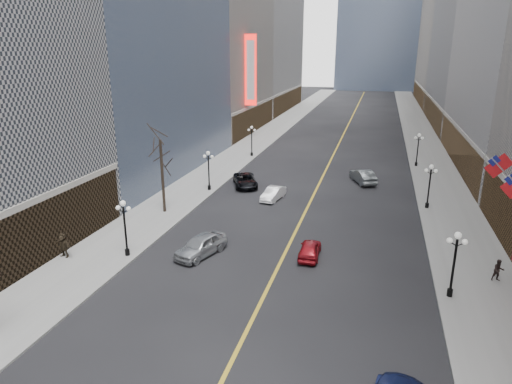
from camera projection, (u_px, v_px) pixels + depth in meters
The scene contains 19 objects.
sidewalk_east at pixel (430, 161), 66.14m from camera, with size 6.00×230.00×0.15m, color gray.
sidewalk_west at pixel (245, 150), 73.15m from camera, with size 6.00×230.00×0.15m, color gray.
lane_line at pixel (339, 143), 78.87m from camera, with size 0.25×200.00×0.02m, color gold.
streetlamp_east_1 at pixel (455, 258), 29.03m from camera, with size 1.26×0.44×4.52m.
streetlamp_east_2 at pixel (430, 182), 45.60m from camera, with size 1.26×0.44×4.52m.
streetlamp_east_3 at pixel (418, 146), 62.16m from camera, with size 1.26×0.44×4.52m.
streetlamp_west_1 at pixel (125, 222), 34.94m from camera, with size 1.26×0.44×4.52m.
streetlamp_west_2 at pixel (209, 166), 51.50m from camera, with size 1.26×0.44×4.52m.
streetlamp_west_3 at pixel (252, 138), 68.07m from camera, with size 1.26×0.44×4.52m.
flag_5 at pixel (501, 168), 33.28m from camera, with size 2.87×0.12×2.87m.
theatre_marquee at pixel (251, 70), 79.24m from camera, with size 2.00×0.55×12.00m.
tree_west_far at pixel (161, 151), 43.56m from camera, with size 3.60×3.60×7.92m.
car_nb_near at pixel (201, 245), 35.88m from camera, with size 1.98×4.93×1.68m, color #B3B7BB.
car_nb_mid at pixel (273, 194), 49.17m from camera, with size 1.44×4.13×1.36m, color white.
car_nb_far at pixel (245, 180), 53.86m from camera, with size 2.48×5.39×1.50m, color black.
car_sb_mid at pixel (310, 249), 35.59m from camera, with size 1.57×3.90×1.33m, color maroon.
car_sb_far at pixel (363, 176), 55.30m from camera, with size 1.75×5.02×1.66m, color #53595C.
ped_east_walk at pixel (498, 270), 31.59m from camera, with size 0.77×0.42×1.59m, color black.
ped_west_far at pixel (63, 245), 35.24m from camera, with size 1.83×0.52×1.97m, color black.
Camera 1 is at (6.49, 1.17, 15.64)m, focal length 32.00 mm.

